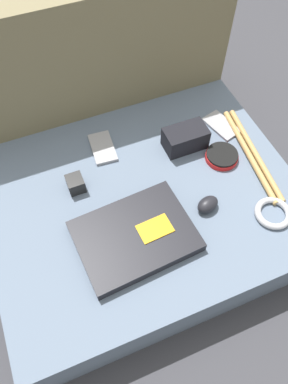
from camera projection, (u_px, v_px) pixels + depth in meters
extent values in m
plane|color=#38383D|center=(144.00, 221.00, 1.22)|extent=(8.00, 8.00, 0.00)
cube|color=slate|center=(144.00, 209.00, 1.16)|extent=(0.91, 0.72, 0.16)
cube|color=#756B4C|center=(90.00, 66.00, 1.22)|extent=(0.91, 0.20, 0.56)
cube|color=black|center=(135.00, 236.00, 1.00)|extent=(0.32, 0.25, 0.03)
cube|color=orange|center=(155.00, 229.00, 1.00)|extent=(0.09, 0.07, 0.00)
ellipsoid|color=black|center=(208.00, 204.00, 1.05)|extent=(0.08, 0.06, 0.04)
cylinder|color=red|center=(222.00, 157.00, 1.16)|extent=(0.10, 0.10, 0.02)
cylinder|color=black|center=(222.00, 154.00, 1.15)|extent=(0.10, 0.10, 0.01)
cube|color=#99999E|center=(221.00, 125.00, 1.24)|extent=(0.10, 0.14, 0.01)
cube|color=#99999E|center=(103.00, 148.00, 1.18)|extent=(0.08, 0.13, 0.01)
cube|color=black|center=(185.00, 138.00, 1.17)|extent=(0.13, 0.08, 0.07)
cube|color=black|center=(76.00, 184.00, 1.09)|extent=(0.05, 0.05, 0.05)
torus|color=#B2B2B7|center=(273.00, 213.00, 1.05)|extent=(0.10, 0.10, 0.02)
cylinder|color=tan|center=(249.00, 155.00, 1.16)|extent=(0.06, 0.37, 0.02)
cylinder|color=tan|center=(255.00, 153.00, 1.17)|extent=(0.06, 0.37, 0.02)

